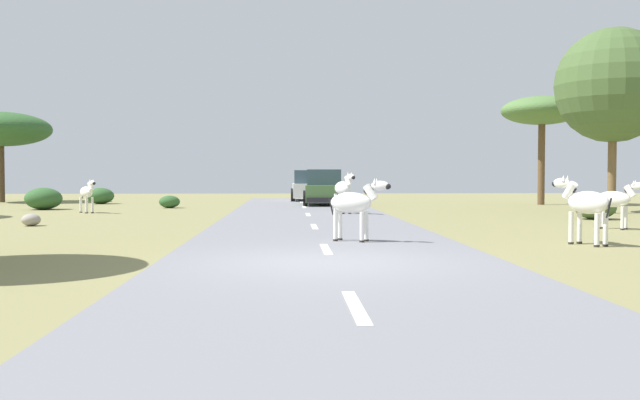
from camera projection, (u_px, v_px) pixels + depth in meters
The scene contains 18 objects.
ground_plane at pixel (325, 265), 11.75m from camera, with size 90.00×90.00×0.00m, color olive.
road at pixel (333, 263), 11.75m from camera, with size 6.00×64.00×0.05m, color slate.
lane_markings at pixel (337, 270), 10.75m from camera, with size 0.16×56.00×0.01m.
zebra_0 at pixel (344, 189), 26.44m from camera, with size 0.83×1.62×1.59m.
zebra_1 at pixel (616, 200), 19.39m from camera, with size 1.15×1.20×1.39m.
zebra_2 at pixel (585, 203), 15.06m from camera, with size 0.93×1.51×1.52m.
zebra_3 at pixel (354, 204), 15.36m from camera, with size 1.38×0.92×1.41m.
zebra_4 at pixel (87, 193), 27.67m from camera, with size 1.02×1.27×1.37m.
car_0 at pixel (308, 187), 39.91m from camera, with size 2.03×4.35×1.74m.
car_1 at pixel (324, 189), 34.18m from camera, with size 2.10×4.38×1.74m.
tree_1 at pixel (1, 129), 38.49m from camera, with size 5.44×5.44×5.03m.
tree_2 at pixel (542, 112), 35.22m from camera, with size 4.10×4.10×5.52m.
tree_3 at pixel (613, 86), 27.37m from camera, with size 4.53×4.53×7.34m.
bush_0 at pixel (169, 202), 31.89m from camera, with size 0.96×0.86×0.57m, color #2D5628.
bush_1 at pixel (100, 196), 36.43m from camera, with size 1.41×1.27×0.84m, color #2D5628.
bush_2 at pixel (595, 207), 23.76m from camera, with size 1.40×1.26×0.84m, color #425B2D.
bush_4 at pixel (43, 199), 30.42m from camera, with size 1.61×1.45×0.96m, color #2D5628.
rock_2 at pixel (31, 220), 20.69m from camera, with size 0.55×0.58×0.37m, color gray.
Camera 1 is at (-0.63, -11.68, 1.53)m, focal length 38.87 mm.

